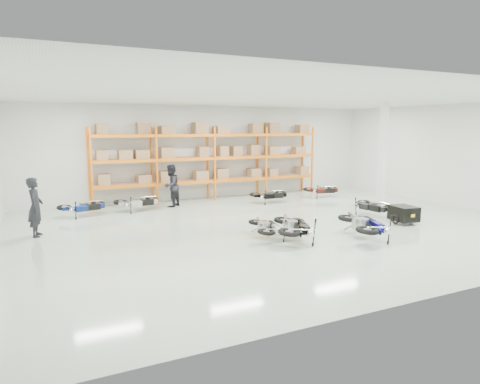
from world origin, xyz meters
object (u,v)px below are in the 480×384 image
trailer (404,214)px  person_left (35,207)px  moto_black_far_left (294,223)px  moto_touring_right (373,203)px  moto_back_a (83,204)px  moto_silver_left (267,224)px  person_back (171,186)px  moto_back_d (322,188)px  moto_blue_centre (365,221)px  moto_back_c (270,193)px  moto_back_b (138,199)px

trailer → person_left: (-12.03, 3.77, 0.57)m
moto_black_far_left → moto_touring_right: 5.31m
moto_back_a → moto_silver_left: bearing=-155.8°
moto_back_a → person_back: 3.78m
person_left → moto_back_d: bearing=-70.5°
moto_black_far_left → person_back: person_back is taller
person_left → person_back: bearing=-50.6°
moto_blue_centre → person_back: size_ratio=1.07×
moto_blue_centre → moto_back_c: moto_blue_centre is taller
moto_back_d → person_back: 7.62m
moto_silver_left → person_left: (-6.50, 3.53, 0.47)m
moto_silver_left → moto_back_b: moto_back_b is taller
trailer → moto_back_d: (0.93, 6.17, 0.10)m
moto_blue_centre → moto_back_b: 9.37m
moto_black_far_left → moto_back_c: (2.70, 6.26, -0.10)m
moto_black_far_left → moto_back_d: bearing=-106.0°
moto_black_far_left → moto_silver_left: bearing=-19.4°
moto_back_b → moto_back_c: size_ratio=1.03×
trailer → moto_back_b: 10.48m
moto_back_b → moto_back_d: (9.11, -0.39, -0.02)m
moto_touring_right → person_left: (-12.03, 2.17, 0.46)m
moto_silver_left → trailer: 5.54m
trailer → person_back: 9.61m
moto_back_d → person_left: (-12.96, -2.40, 0.47)m
moto_black_far_left → person_back: bearing=-51.0°
moto_blue_centre → moto_back_a: (-7.52, 7.54, -0.12)m
trailer → moto_back_b: bearing=146.8°
moto_back_a → moto_back_c: (8.12, -0.51, -0.01)m
person_back → person_left: bearing=-12.3°
moto_back_b → person_back: size_ratio=0.88×
moto_blue_centre → moto_back_d: size_ratio=1.28×
moto_silver_left → moto_back_a: (-4.82, 6.16, 0.01)m
person_back → moto_silver_left: bearing=56.6°
moto_black_far_left → moto_back_a: (-5.42, 6.77, -0.09)m
moto_blue_centre → moto_touring_right: size_ratio=1.23×
moto_touring_right → trailer: (0.00, -1.60, -0.12)m
moto_back_c → person_left: size_ratio=0.83×
moto_black_far_left → person_left: (-7.10, 4.13, 0.37)m
moto_back_a → moto_back_c: moto_back_a is taller
moto_silver_left → moto_black_far_left: (0.60, -0.60, 0.10)m
trailer → moto_back_d: moto_back_d is taller
trailer → moto_back_a: bearing=153.8°
trailer → person_left: size_ratio=0.82×
moto_silver_left → moto_back_b: bearing=-52.1°
moto_blue_centre → moto_touring_right: 3.94m
moto_black_far_left → trailer: size_ratio=1.23×
person_left → person_back: (5.40, 3.17, -0.02)m
moto_back_a → person_left: size_ratio=0.85×
moto_black_far_left → person_left: bearing=-4.3°
moto_black_far_left → moto_back_b: size_ratio=1.17×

